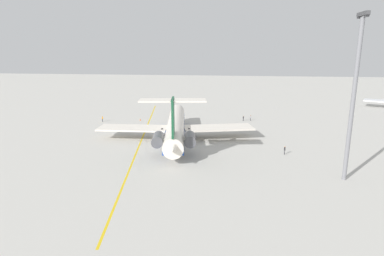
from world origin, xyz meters
TOP-DOWN VIEW (x-y plane):
  - ground at (0.00, 0.00)m, footprint 377.36×377.36m
  - main_jetliner at (1.65, 10.86)m, footprint 43.21×38.30m
  - ground_crew_near_nose at (9.26, 35.36)m, footprint 0.47×0.29m
  - ground_crew_near_tail at (-16.28, -14.72)m, footprint 0.28×0.38m
  - ground_crew_portside at (-23.02, 29.89)m, footprint 0.28×0.43m
  - ground_crew_starboard at (-22.43, 27.68)m, footprint 0.33×0.33m
  - safety_cone_nose at (-19.34, -3.82)m, footprint 0.40×0.40m
  - taxiway_centreline at (0.45, 2.23)m, footprint 91.67×15.23m
  - light_mast at (21.87, 43.42)m, footprint 4.00×0.70m

SIDE VIEW (x-z plane):
  - ground at x=0.00m, z-range 0.00..0.00m
  - taxiway_centreline at x=0.45m, z-range 0.00..0.01m
  - safety_cone_nose at x=-19.34m, z-range 0.00..0.55m
  - ground_crew_starboard at x=-22.43m, z-range 0.23..1.92m
  - ground_crew_portside at x=-23.02m, z-range 0.23..1.98m
  - ground_crew_near_tail at x=-16.28m, z-range 0.23..1.98m
  - ground_crew_near_nose at x=9.26m, z-range 0.25..2.08m
  - main_jetliner at x=1.65m, z-range -2.86..9.74m
  - light_mast at x=21.87m, z-range 1.22..28.35m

